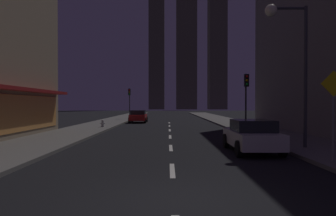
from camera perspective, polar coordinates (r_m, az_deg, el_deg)
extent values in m
cube|color=black|center=(38.93, -0.03, -2.55)|extent=(78.00, 136.00, 0.10)
cube|color=#605E59|center=(39.57, 10.17, -2.32)|extent=(4.00, 76.00, 0.15)
cube|color=#605E59|center=(39.52, -10.24, -2.33)|extent=(4.00, 76.00, 0.15)
cube|color=silver|center=(10.29, 0.55, -11.25)|extent=(0.16, 2.20, 0.01)
cube|color=silver|center=(15.41, 0.29, -7.26)|extent=(0.16, 2.20, 0.01)
cube|color=silver|center=(20.58, 0.15, -5.26)|extent=(0.16, 2.20, 0.01)
cube|color=silver|center=(25.76, 0.08, -4.07)|extent=(0.16, 2.20, 0.01)
cube|color=silver|center=(30.94, 0.02, -3.27)|extent=(0.16, 2.20, 0.01)
cube|color=silver|center=(36.13, -0.01, -2.71)|extent=(0.16, 2.20, 0.01)
cube|color=brown|center=(139.12, -2.30, 15.96)|extent=(6.60, 5.95, 77.64)
cube|color=brown|center=(137.16, 3.12, 10.04)|extent=(8.64, 7.41, 48.93)
cube|color=brown|center=(137.83, 8.69, 10.43)|extent=(7.32, 8.66, 51.07)
cube|color=silver|center=(14.59, 14.68, -5.32)|extent=(1.80, 4.20, 0.65)
cube|color=black|center=(14.35, 14.89, -3.17)|extent=(1.64, 2.00, 0.55)
cylinder|color=black|center=(15.79, 10.25, -5.86)|extent=(0.22, 0.68, 0.68)
cylinder|color=black|center=(16.20, 16.42, -5.71)|extent=(0.22, 0.68, 0.68)
cylinder|color=black|center=(13.07, 12.51, -7.23)|extent=(0.22, 0.68, 0.68)
cylinder|color=black|center=(13.56, 19.83, -6.96)|extent=(0.22, 0.68, 0.68)
sphere|color=white|center=(16.45, 10.98, -4.46)|extent=(0.18, 0.18, 0.18)
sphere|color=white|center=(16.70, 14.69, -4.39)|extent=(0.18, 0.18, 0.18)
cube|color=#B21919|center=(36.81, -5.63, -1.70)|extent=(1.80, 4.20, 0.65)
cube|color=black|center=(36.59, -5.66, -0.83)|extent=(1.64, 2.00, 0.55)
cylinder|color=black|center=(38.30, -6.75, -2.02)|extent=(0.22, 0.68, 0.68)
cylinder|color=black|center=(38.14, -4.12, -2.03)|extent=(0.22, 0.68, 0.68)
cylinder|color=black|center=(35.53, -7.26, -2.23)|extent=(0.22, 0.68, 0.68)
cylinder|color=black|center=(35.35, -4.42, -2.24)|extent=(0.22, 0.68, 0.68)
sphere|color=white|center=(38.90, -6.15, -1.50)|extent=(0.18, 0.18, 0.18)
sphere|color=white|center=(38.80, -4.54, -1.50)|extent=(0.18, 0.18, 0.18)
cylinder|color=#B2B2B2|center=(28.20, -12.03, -2.82)|extent=(0.22, 0.22, 0.55)
sphere|color=#B2B2B2|center=(28.19, -12.04, -2.26)|extent=(0.21, 0.21, 0.21)
cylinder|color=#B2B2B2|center=(28.22, -12.03, -3.31)|extent=(0.30, 0.30, 0.06)
cylinder|color=#B2B2B2|center=(28.24, -12.35, -2.76)|extent=(0.10, 0.10, 0.10)
cylinder|color=#B2B2B2|center=(28.17, -11.72, -2.76)|extent=(0.10, 0.10, 0.10)
cylinder|color=#2D2D2D|center=(23.41, 13.71, 0.94)|extent=(0.12, 0.12, 4.20)
cube|color=black|center=(23.28, 13.84, 4.88)|extent=(0.32, 0.24, 0.90)
sphere|color=red|center=(23.17, 13.92, 5.60)|extent=(0.18, 0.18, 0.18)
sphere|color=#F2B20C|center=(23.15, 13.91, 4.91)|extent=(0.18, 0.18, 0.18)
sphere|color=#19D833|center=(23.13, 13.91, 4.21)|extent=(0.18, 0.18, 0.18)
cylinder|color=#2D2D2D|center=(44.03, -7.23, 0.82)|extent=(0.12, 0.12, 4.20)
cube|color=black|center=(43.87, -7.26, 2.91)|extent=(0.32, 0.24, 0.90)
sphere|color=red|center=(43.75, -7.28, 3.28)|extent=(0.18, 0.18, 0.18)
sphere|color=#F2B20C|center=(43.74, -7.28, 2.91)|extent=(0.18, 0.18, 0.18)
sphere|color=#19D833|center=(43.73, -7.28, 2.55)|extent=(0.18, 0.18, 0.18)
cylinder|color=#38383D|center=(15.84, 23.46, 5.21)|extent=(0.16, 0.16, 6.50)
cylinder|color=#38383D|center=(16.10, 20.79, 16.55)|extent=(1.60, 0.12, 0.12)
sphere|color=#FCF7CC|center=(15.82, 17.97, 16.48)|extent=(0.56, 0.56, 0.56)
cylinder|color=slate|center=(12.33, 27.54, -3.04)|extent=(0.08, 0.08, 2.40)
cube|color=yellow|center=(12.30, 27.64, 3.94)|extent=(0.91, 0.03, 0.91)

